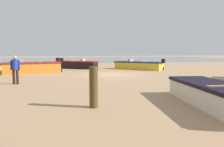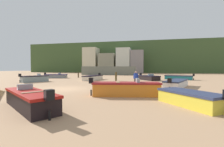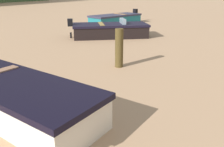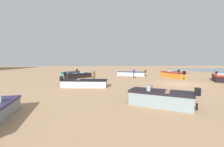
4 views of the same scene
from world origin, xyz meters
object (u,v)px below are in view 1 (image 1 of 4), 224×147
boat_black_0 (77,65)px  mooring_post_mid_beach (94,87)px  boat_yellow_6 (138,65)px  boat_cream_4 (215,95)px  boat_orange_5 (32,68)px  beach_walker_foreground (15,67)px

boat_black_0 → mooring_post_mid_beach: (0.92, 17.09, 0.24)m
boat_yellow_6 → mooring_post_mid_beach: bearing=-159.1°
boat_black_0 → boat_cream_4: boat_black_0 is taller
boat_black_0 → boat_orange_5: (4.11, 4.47, 0.06)m
boat_yellow_6 → boat_orange_5: bearing=146.7°
boat_black_0 → mooring_post_mid_beach: bearing=31.4°
beach_walker_foreground → boat_yellow_6: bearing=-133.0°
boat_yellow_6 → mooring_post_mid_beach: mooring_post_mid_beach is taller
boat_cream_4 → boat_yellow_6: boat_yellow_6 is taller
boat_yellow_6 → beach_walker_foreground: size_ratio=2.89×
boat_cream_4 → mooring_post_mid_beach: bearing=176.4°
mooring_post_mid_beach → boat_cream_4: bearing=168.0°
boat_cream_4 → beach_walker_foreground: size_ratio=3.10×
boat_cream_4 → boat_orange_5: 15.26m
mooring_post_mid_beach → beach_walker_foreground: bearing=-61.2°
mooring_post_mid_beach → beach_walker_foreground: (3.44, -6.24, 0.28)m
boat_cream_4 → boat_black_0: bearing=108.1°
boat_black_0 → boat_yellow_6: 6.69m
boat_cream_4 → boat_yellow_6: size_ratio=1.07×
boat_cream_4 → boat_yellow_6: (-3.07, -15.24, 0.03)m
boat_orange_5 → beach_walker_foreground: (0.24, 6.38, 0.46)m
mooring_post_mid_beach → beach_walker_foreground: beach_walker_foreground is taller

